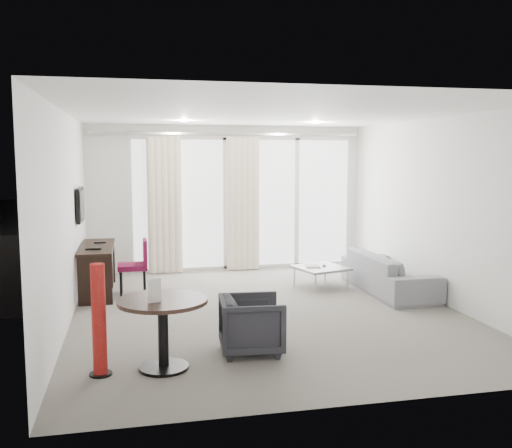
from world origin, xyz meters
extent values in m
cube|color=slate|center=(0.00, 0.00, 0.00)|extent=(5.00, 6.00, 0.00)
cube|color=white|center=(0.00, 0.00, 2.60)|extent=(5.00, 6.00, 0.00)
cube|color=silver|center=(-2.50, 0.00, 1.30)|extent=(0.00, 6.00, 2.60)
cube|color=silver|center=(2.50, 0.00, 1.30)|extent=(0.00, 6.00, 2.60)
cube|color=silver|center=(0.00, -3.00, 1.30)|extent=(5.00, 0.00, 2.60)
cylinder|color=#FFE0B2|center=(-0.90, 1.60, 2.59)|extent=(0.12, 0.12, 0.02)
cylinder|color=#FFE0B2|center=(1.20, 1.60, 2.59)|extent=(0.12, 0.12, 0.02)
cylinder|color=maroon|center=(-2.05, -1.86, 0.53)|extent=(0.24, 0.24, 1.07)
imported|color=#25242A|center=(-0.52, -1.55, 0.30)|extent=(0.71, 0.69, 0.60)
imported|color=gray|center=(2.09, 0.66, 0.29)|extent=(0.78, 2.00, 0.58)
cube|color=#4D4D50|center=(0.30, 4.50, -0.06)|extent=(5.60, 3.00, 0.12)
camera|label=1|loc=(-1.73, -7.23, 2.05)|focal=40.00mm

